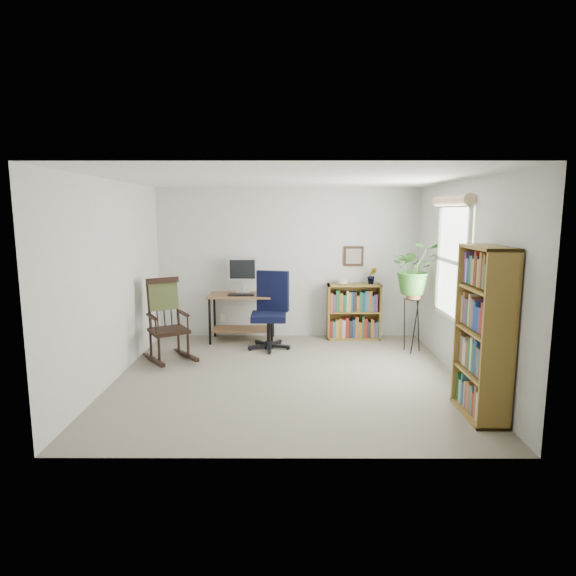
{
  "coord_description": "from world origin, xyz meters",
  "views": [
    {
      "loc": [
        0.02,
        -5.71,
        2.02
      ],
      "look_at": [
        0.0,
        0.4,
        1.05
      ],
      "focal_mm": 30.0,
      "sensor_mm": 36.0,
      "label": 1
    }
  ],
  "objects_px": {
    "desk": "(242,317)",
    "rocking_chair": "(168,319)",
    "office_chair": "(269,310)",
    "tall_bookshelf": "(484,333)",
    "low_bookshelf": "(354,312)"
  },
  "relations": [
    {
      "from": "rocking_chair",
      "to": "tall_bookshelf",
      "type": "bearing_deg",
      "value": -57.64
    },
    {
      "from": "office_chair",
      "to": "rocking_chair",
      "type": "xyz_separation_m",
      "value": [
        -1.34,
        -0.57,
        -0.01
      ]
    },
    {
      "from": "rocking_chair",
      "to": "office_chair",
      "type": "bearing_deg",
      "value": -7.76
    },
    {
      "from": "desk",
      "to": "rocking_chair",
      "type": "height_order",
      "value": "rocking_chair"
    },
    {
      "from": "office_chair",
      "to": "low_bookshelf",
      "type": "height_order",
      "value": "office_chair"
    },
    {
      "from": "rocking_chair",
      "to": "tall_bookshelf",
      "type": "height_order",
      "value": "tall_bookshelf"
    },
    {
      "from": "low_bookshelf",
      "to": "tall_bookshelf",
      "type": "xyz_separation_m",
      "value": [
        0.87,
        -2.95,
        0.41
      ]
    },
    {
      "from": "office_chair",
      "to": "tall_bookshelf",
      "type": "xyz_separation_m",
      "value": [
        2.21,
        -2.37,
        0.27
      ]
    },
    {
      "from": "desk",
      "to": "office_chair",
      "type": "relative_size",
      "value": 0.89
    },
    {
      "from": "office_chair",
      "to": "tall_bookshelf",
      "type": "distance_m",
      "value": 3.25
    },
    {
      "from": "desk",
      "to": "rocking_chair",
      "type": "distance_m",
      "value": 1.39
    },
    {
      "from": "desk",
      "to": "tall_bookshelf",
      "type": "distance_m",
      "value": 3.91
    },
    {
      "from": "office_chair",
      "to": "tall_bookshelf",
      "type": "height_order",
      "value": "tall_bookshelf"
    },
    {
      "from": "office_chair",
      "to": "rocking_chair",
      "type": "relative_size",
      "value": 1.01
    },
    {
      "from": "office_chair",
      "to": "rocking_chair",
      "type": "bearing_deg",
      "value": -143.24
    }
  ]
}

